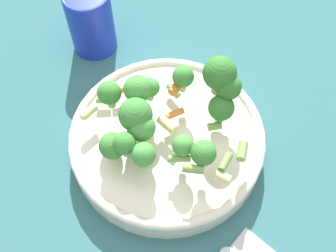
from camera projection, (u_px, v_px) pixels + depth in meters
The scene contains 4 objects.
ground_plane at pixel (168, 146), 0.61m from camera, with size 3.00×3.00×0.00m, color #2D6066.
bowl at pixel (168, 138), 0.59m from camera, with size 0.29×0.29×0.04m.
pasta_salad at pixel (169, 110), 0.53m from camera, with size 0.23×0.18×0.10m.
cup at pixel (92, 21), 0.67m from camera, with size 0.08×0.08×0.11m.
Camera 1 is at (0.00, 0.29, 0.53)m, focal length 42.00 mm.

